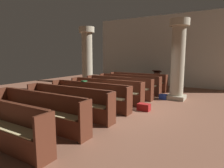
{
  "coord_description": "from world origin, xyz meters",
  "views": [
    {
      "loc": [
        3.22,
        -6.46,
        1.94
      ],
      "look_at": [
        -0.88,
        0.43,
        0.75
      ],
      "focal_mm": 30.68,
      "sensor_mm": 36.0,
      "label": 1
    }
  ],
  "objects_px": {
    "pew_row_0": "(137,81)",
    "pew_row_3": "(105,90)",
    "pew_row_4": "(89,95)",
    "pillar_far_side": "(87,58)",
    "pew_row_5": "(67,101)",
    "kneeler_box_blue": "(163,97)",
    "pillar_aisle_side": "(178,58)",
    "kneeler_box_red": "(144,107)",
    "lectern": "(157,80)",
    "hymn_book": "(84,81)",
    "pew_row_6": "(38,109)",
    "pew_row_2": "(118,86)",
    "pew_row_1": "(129,83)"
  },
  "relations": [
    {
      "from": "pew_row_4",
      "to": "pillar_far_side",
      "type": "xyz_separation_m",
      "value": [
        -2.42,
        3.01,
        1.32
      ]
    },
    {
      "from": "pew_row_1",
      "to": "pew_row_2",
      "type": "xyz_separation_m",
      "value": [
        0.0,
        -1.13,
        0.0
      ]
    },
    {
      "from": "pew_row_2",
      "to": "pew_row_5",
      "type": "bearing_deg",
      "value": -90.0
    },
    {
      "from": "pew_row_5",
      "to": "kneeler_box_blue",
      "type": "bearing_deg",
      "value": 63.66
    },
    {
      "from": "hymn_book",
      "to": "kneeler_box_blue",
      "type": "distance_m",
      "value": 3.65
    },
    {
      "from": "pew_row_5",
      "to": "pillar_aisle_side",
      "type": "bearing_deg",
      "value": 60.23
    },
    {
      "from": "pew_row_4",
      "to": "pew_row_5",
      "type": "xyz_separation_m",
      "value": [
        0.0,
        -1.13,
        0.0
      ]
    },
    {
      "from": "pillar_aisle_side",
      "to": "kneeler_box_blue",
      "type": "xyz_separation_m",
      "value": [
        -0.49,
        -0.33,
        -1.71
      ]
    },
    {
      "from": "kneeler_box_red",
      "to": "pew_row_5",
      "type": "bearing_deg",
      "value": -135.81
    },
    {
      "from": "kneeler_box_red",
      "to": "pew_row_4",
      "type": "bearing_deg",
      "value": -159.45
    },
    {
      "from": "kneeler_box_blue",
      "to": "kneeler_box_red",
      "type": "distance_m",
      "value": 2.15
    },
    {
      "from": "lectern",
      "to": "kneeler_box_red",
      "type": "distance_m",
      "value": 5.15
    },
    {
      "from": "hymn_book",
      "to": "pew_row_2",
      "type": "bearing_deg",
      "value": 79.7
    },
    {
      "from": "pew_row_0",
      "to": "pew_row_3",
      "type": "bearing_deg",
      "value": -90.0
    },
    {
      "from": "kneeler_box_red",
      "to": "pew_row_1",
      "type": "bearing_deg",
      "value": 125.2
    },
    {
      "from": "pew_row_5",
      "to": "kneeler_box_red",
      "type": "relative_size",
      "value": 7.77
    },
    {
      "from": "pew_row_0",
      "to": "kneeler_box_blue",
      "type": "xyz_separation_m",
      "value": [
        1.97,
        -1.67,
        -0.39
      ]
    },
    {
      "from": "pew_row_3",
      "to": "hymn_book",
      "type": "xyz_separation_m",
      "value": [
        -0.38,
        -0.94,
        0.46
      ]
    },
    {
      "from": "lectern",
      "to": "kneeler_box_red",
      "type": "height_order",
      "value": "lectern"
    },
    {
      "from": "pew_row_6",
      "to": "lectern",
      "type": "bearing_deg",
      "value": 84.64
    },
    {
      "from": "pew_row_1",
      "to": "pillar_aisle_side",
      "type": "relative_size",
      "value": 0.96
    },
    {
      "from": "pew_row_4",
      "to": "kneeler_box_red",
      "type": "distance_m",
      "value": 2.06
    },
    {
      "from": "pew_row_2",
      "to": "pew_row_1",
      "type": "bearing_deg",
      "value": 90.0
    },
    {
      "from": "pew_row_5",
      "to": "kneeler_box_red",
      "type": "height_order",
      "value": "pew_row_5"
    },
    {
      "from": "pew_row_2",
      "to": "pew_row_6",
      "type": "distance_m",
      "value": 4.53
    },
    {
      "from": "pew_row_2",
      "to": "lectern",
      "type": "height_order",
      "value": "lectern"
    },
    {
      "from": "pew_row_4",
      "to": "pillar_far_side",
      "type": "height_order",
      "value": "pillar_far_side"
    },
    {
      "from": "pillar_aisle_side",
      "to": "lectern",
      "type": "relative_size",
      "value": 3.23
    },
    {
      "from": "pew_row_5",
      "to": "pew_row_6",
      "type": "bearing_deg",
      "value": -90.0
    },
    {
      "from": "pew_row_1",
      "to": "hymn_book",
      "type": "bearing_deg",
      "value": -96.71
    },
    {
      "from": "pew_row_3",
      "to": "kneeler_box_red",
      "type": "xyz_separation_m",
      "value": [
        1.89,
        -0.42,
        -0.38
      ]
    },
    {
      "from": "kneeler_box_blue",
      "to": "pew_row_2",
      "type": "bearing_deg",
      "value": -163.34
    },
    {
      "from": "pew_row_5",
      "to": "hymn_book",
      "type": "relative_size",
      "value": 15.43
    },
    {
      "from": "pillar_aisle_side",
      "to": "pillar_far_side",
      "type": "distance_m",
      "value": 4.89
    },
    {
      "from": "pew_row_6",
      "to": "pillar_aisle_side",
      "type": "xyz_separation_m",
      "value": [
        2.47,
        5.44,
        1.32
      ]
    },
    {
      "from": "pew_row_5",
      "to": "lectern",
      "type": "relative_size",
      "value": 3.11
    },
    {
      "from": "pew_row_4",
      "to": "kneeler_box_blue",
      "type": "relative_size",
      "value": 10.49
    },
    {
      "from": "pew_row_5",
      "to": "pillar_far_side",
      "type": "height_order",
      "value": "pillar_far_side"
    },
    {
      "from": "pew_row_6",
      "to": "hymn_book",
      "type": "xyz_separation_m",
      "value": [
        -0.38,
        2.45,
        0.46
      ]
    },
    {
      "from": "pew_row_1",
      "to": "pew_row_0",
      "type": "bearing_deg",
      "value": 90.0
    },
    {
      "from": "pew_row_3",
      "to": "pillar_aisle_side",
      "type": "height_order",
      "value": "pillar_aisle_side"
    },
    {
      "from": "pew_row_0",
      "to": "pew_row_6",
      "type": "height_order",
      "value": "same"
    },
    {
      "from": "pew_row_6",
      "to": "pew_row_4",
      "type": "bearing_deg",
      "value": 90.0
    },
    {
      "from": "pew_row_2",
      "to": "pillar_far_side",
      "type": "xyz_separation_m",
      "value": [
        -2.42,
        0.75,
        1.32
      ]
    },
    {
      "from": "hymn_book",
      "to": "kneeler_box_blue",
      "type": "xyz_separation_m",
      "value": [
        2.35,
        2.66,
        -0.85
      ]
    },
    {
      "from": "pew_row_5",
      "to": "lectern",
      "type": "height_order",
      "value": "lectern"
    },
    {
      "from": "pillar_aisle_side",
      "to": "kneeler_box_blue",
      "type": "relative_size",
      "value": 10.88
    },
    {
      "from": "pew_row_0",
      "to": "pillar_aisle_side",
      "type": "bearing_deg",
      "value": -28.63
    },
    {
      "from": "pew_row_4",
      "to": "pillar_far_side",
      "type": "relative_size",
      "value": 0.96
    },
    {
      "from": "kneeler_box_blue",
      "to": "pew_row_3",
      "type": "bearing_deg",
      "value": -138.89
    }
  ]
}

